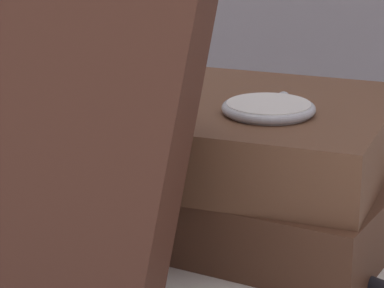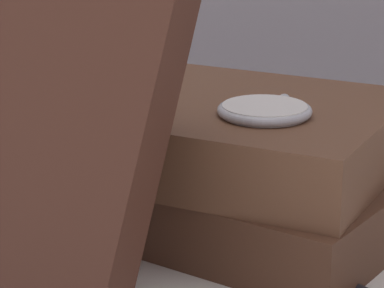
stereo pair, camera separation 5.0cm
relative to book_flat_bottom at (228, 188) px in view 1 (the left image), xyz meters
The scene contains 6 objects.
ground_plane 0.07m from the book_flat_bottom, 135.12° to the right, with size 3.00×3.00×0.00m, color silver.
book_flat_bottom is the anchor object (origin of this frame).
book_flat_top 0.04m from the book_flat_bottom, 125.19° to the right, with size 0.19×0.15×0.04m.
book_leaning_front 0.14m from the book_flat_bottom, 101.72° to the right, with size 0.11×0.09×0.16m.
pocket_watch 0.07m from the book_flat_bottom, 38.46° to the right, with size 0.05×0.05×0.01m.
reading_glasses 0.19m from the book_flat_bottom, 116.12° to the left, with size 0.11×0.08×0.00m.
Camera 1 is at (0.23, -0.41, 0.20)m, focal length 85.00 mm.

